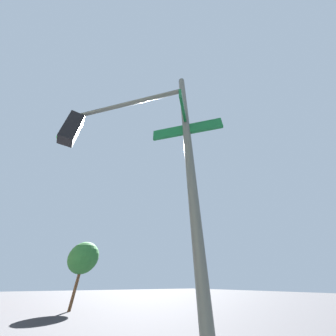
{
  "coord_description": "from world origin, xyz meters",
  "views": [
    {
      "loc": [
        -7.87,
        -5.83,
        1.73
      ],
      "look_at": [
        -5.37,
        -7.37,
        3.87
      ],
      "focal_mm": 17.01,
      "sensor_mm": 36.0,
      "label": 1
    }
  ],
  "objects": [
    {
      "name": "street_tree",
      "position": [
        9.88,
        -7.89,
        3.59
      ],
      "size": [
        2.53,
        2.53,
        4.87
      ],
      "color": "#4C331E",
      "rests_on": "ground_plane"
    },
    {
      "name": "traffic_signal_near",
      "position": [
        -5.75,
        -6.15,
        3.74
      ],
      "size": [
        2.37,
        2.32,
        5.31
      ],
      "color": "#474C47",
      "rests_on": "ground_plane"
    }
  ]
}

